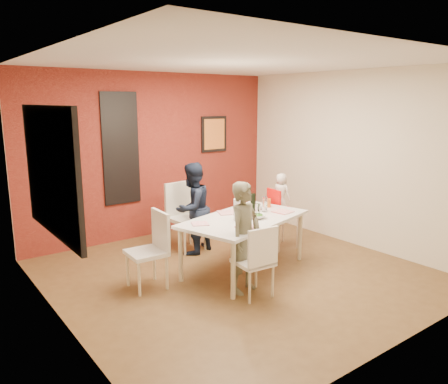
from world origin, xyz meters
TOP-DOWN VIEW (x-y plane):
  - ground at (0.00, 0.00)m, footprint 4.50×4.50m
  - ceiling at (0.00, 0.00)m, footprint 4.50×4.50m
  - wall_back at (0.00, 2.25)m, footprint 4.50×0.02m
  - wall_front at (0.00, -2.25)m, footprint 4.50×0.02m
  - wall_left at (-2.25, 0.00)m, footprint 0.02×4.50m
  - wall_right at (2.25, 0.00)m, footprint 0.02×4.50m
  - brick_accent_wall at (0.00, 2.23)m, footprint 4.50×0.02m
  - picture_window_frame at (-2.22, 0.20)m, footprint 0.05×1.70m
  - picture_window_pane at (-2.21, 0.20)m, footprint 0.02×1.55m
  - glassblock_strip at (-0.60, 2.21)m, footprint 0.55×0.03m
  - glassblock_surround at (-0.60, 2.21)m, footprint 0.60×0.03m
  - art_print_frame at (1.20, 2.21)m, footprint 0.54×0.03m
  - art_print_canvas at (1.20, 2.19)m, footprint 0.44×0.01m
  - dining_table at (0.15, 0.05)m, footprint 1.95×1.41m
  - chair_near at (-0.27, -0.70)m, footprint 0.43×0.43m
  - chair_far at (-0.04, 1.29)m, footprint 0.52×0.52m
  - chair_left at (-1.08, 0.31)m, footprint 0.45×0.45m
  - high_chair at (1.16, 0.44)m, footprint 0.43×0.43m
  - child_near at (-0.27, -0.46)m, footprint 0.56×0.44m
  - child_far at (-0.03, 1.04)m, footprint 0.80×0.71m
  - toddler at (1.19, 0.44)m, footprint 0.25×0.33m
  - plate_near_left at (-0.14, -0.35)m, footprint 0.25×0.25m
  - plate_far_mid at (0.11, 0.36)m, footprint 0.32×0.32m
  - plate_near_right at (0.75, -0.05)m, footprint 0.27×0.27m
  - plate_far_left at (-0.50, 0.13)m, footprint 0.27×0.27m
  - salad_bowl_a at (0.26, -0.09)m, footprint 0.24×0.24m
  - salad_bowl_b at (0.58, 0.32)m, footprint 0.32×0.32m
  - wine_bottle at (0.40, 0.17)m, footprint 0.07×0.07m
  - wine_glass_a at (0.25, -0.09)m, footprint 0.07×0.07m
  - wine_glass_b at (0.57, 0.12)m, footprint 0.08×0.08m
  - paper_towel_roll at (-0.01, -0.02)m, footprint 0.13×0.13m
  - condiment_red at (0.22, -0.01)m, footprint 0.03×0.03m
  - condiment_green at (0.35, 0.17)m, footprint 0.03×0.03m
  - condiment_brown at (0.14, 0.13)m, footprint 0.04×0.04m
  - sippy_cup at (0.79, 0.28)m, footprint 0.07×0.07m

SIDE VIEW (x-z plane):
  - ground at x=0.00m, z-range 0.00..0.00m
  - chair_near at x=-0.27m, z-range 0.05..0.91m
  - chair_left at x=-1.08m, z-range 0.06..0.99m
  - high_chair at x=1.16m, z-range 0.09..1.03m
  - chair_far at x=-0.04m, z-range 0.06..1.08m
  - child_near at x=-0.27m, z-range 0.00..1.33m
  - dining_table at x=0.15m, z-range 0.30..1.03m
  - child_far at x=-0.03m, z-range 0.00..1.36m
  - plate_far_left at x=-0.50m, z-range 0.73..0.74m
  - plate_near_left at x=-0.14m, z-range 0.73..0.74m
  - plate_near_right at x=0.75m, z-range 0.73..0.74m
  - plate_far_mid at x=0.11m, z-range 0.73..0.74m
  - salad_bowl_a at x=0.26m, z-range 0.73..0.79m
  - salad_bowl_b at x=0.58m, z-range 0.73..0.79m
  - sippy_cup at x=0.79m, z-range 0.73..0.85m
  - condiment_red at x=0.22m, z-range 0.73..0.86m
  - condiment_green at x=0.35m, z-range 0.73..0.86m
  - condiment_brown at x=0.14m, z-range 0.73..0.88m
  - wine_glass_a at x=0.25m, z-range 0.73..0.93m
  - wine_glass_b at x=0.57m, z-range 0.73..0.95m
  - toddler at x=1.19m, z-range 0.55..1.16m
  - wine_bottle at x=0.40m, z-range 0.73..1.00m
  - paper_towel_roll at x=-0.01m, z-range 0.73..1.01m
  - wall_back at x=0.00m, z-range 0.00..2.70m
  - wall_front at x=0.00m, z-range 0.00..2.70m
  - wall_left at x=-2.25m, z-range 0.00..2.70m
  - wall_right at x=2.25m, z-range 0.00..2.70m
  - brick_accent_wall at x=0.00m, z-range 0.00..2.70m
  - glassblock_strip at x=-0.60m, z-range 0.65..2.35m
  - glassblock_surround at x=-0.60m, z-range 0.62..2.38m
  - picture_window_frame at x=-2.22m, z-range 0.90..2.20m
  - picture_window_pane at x=-2.21m, z-range 0.98..2.12m
  - art_print_frame at x=1.20m, z-range 1.33..1.97m
  - art_print_canvas at x=1.20m, z-range 1.38..1.92m
  - ceiling at x=0.00m, z-range 2.69..2.71m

